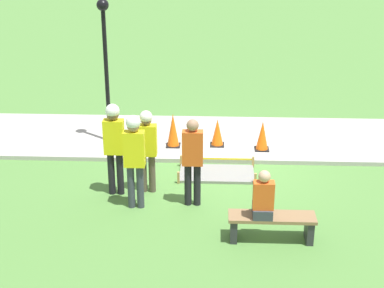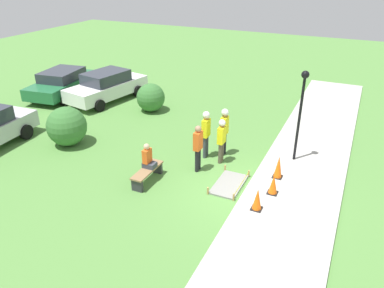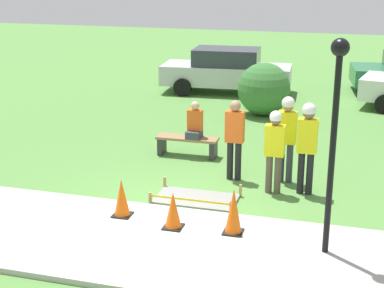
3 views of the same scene
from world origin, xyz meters
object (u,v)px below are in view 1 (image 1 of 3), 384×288
traffic_cone_near_patch (262,136)px  worker_trainee (134,153)px  worker_supervisor (147,144)px  traffic_cone_far_patch (217,132)px  worker_assistant (114,140)px  bystander_in_orange_shirt (193,157)px  park_bench (272,223)px  person_seated_on_bench (263,199)px  traffic_cone_sidewalk_edge (173,130)px  lamppost_near (105,49)px

traffic_cone_near_patch → worker_trainee: bearing=47.0°
worker_supervisor → worker_trainee: (0.16, 0.70, 0.11)m
traffic_cone_far_patch → worker_assistant: bearing=50.5°
worker_supervisor → bystander_in_orange_shirt: 1.09m
park_bench → traffic_cone_far_patch: bearing=-76.9°
worker_trainee → worker_assistant: bearing=-49.6°
park_bench → worker_assistant: (3.03, -1.69, 0.85)m
park_bench → worker_trainee: (2.55, -1.12, 0.83)m
traffic_cone_far_patch → worker_supervisor: (1.42, 2.36, 0.62)m
traffic_cone_far_patch → person_seated_on_bench: person_seated_on_bench is taller
park_bench → worker_assistant: worker_assistant is taller
park_bench → worker_trainee: 2.90m
park_bench → worker_supervisor: size_ratio=0.87×
worker_supervisor → worker_assistant: bearing=11.8°
person_seated_on_bench → bystander_in_orange_shirt: bystander_in_orange_shirt is taller
park_bench → traffic_cone_sidewalk_edge: bearing=-63.5°
traffic_cone_near_patch → worker_trainee: (2.64, 2.84, 0.71)m
worker_trainee → worker_supervisor: bearing=-102.5°
traffic_cone_sidewalk_edge → worker_supervisor: 2.36m
traffic_cone_sidewalk_edge → worker_trainee: (0.51, 2.97, 0.66)m
traffic_cone_sidewalk_edge → lamppost_near: bearing=-9.4°
worker_trainee → lamppost_near: (1.08, -3.24, 1.25)m
worker_supervisor → bystander_in_orange_shirt: bearing=150.2°
worker_assistant → traffic_cone_sidewalk_edge: bearing=-112.4°
worker_supervisor → worker_assistant: size_ratio=0.91×
lamppost_near → traffic_cone_near_patch: bearing=173.9°
worker_trainee → traffic_cone_near_patch: bearing=-133.0°
traffic_cone_near_patch → worker_trainee: size_ratio=0.38×
traffic_cone_far_patch → worker_trainee: 3.52m
traffic_cone_sidewalk_edge → lamppost_near: (1.59, -0.26, 1.90)m
traffic_cone_near_patch → park_bench: bearing=88.6°
traffic_cone_far_patch → lamppost_near: lamppost_near is taller
person_seated_on_bench → bystander_in_orange_shirt: size_ratio=0.50×
traffic_cone_near_patch → park_bench: (0.09, 3.95, -0.12)m
park_bench → person_seated_on_bench: 0.53m
park_bench → bystander_in_orange_shirt: (1.45, -1.28, 0.69)m
traffic_cone_sidewalk_edge → person_seated_on_bench: person_seated_on_bench is taller
traffic_cone_sidewalk_edge → traffic_cone_far_patch: bearing=-175.1°
traffic_cone_near_patch → park_bench: 3.96m
traffic_cone_far_patch → worker_trainee: size_ratio=0.35×
worker_trainee → bystander_in_orange_shirt: worker_trainee is taller
worker_trainee → lamppost_near: size_ratio=0.55×
traffic_cone_sidewalk_edge → lamppost_near: lamppost_near is taller
person_seated_on_bench → bystander_in_orange_shirt: (1.27, -1.33, 0.19)m
bystander_in_orange_shirt → traffic_cone_sidewalk_edge: bearing=-78.1°
worker_supervisor → person_seated_on_bench: bearing=139.9°
traffic_cone_far_patch → worker_trainee: (1.58, 3.06, 0.73)m
person_seated_on_bench → worker_trainee: (2.37, -1.17, 0.33)m
traffic_cone_far_patch → park_bench: 4.30m
worker_assistant → person_seated_on_bench: bearing=148.7°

